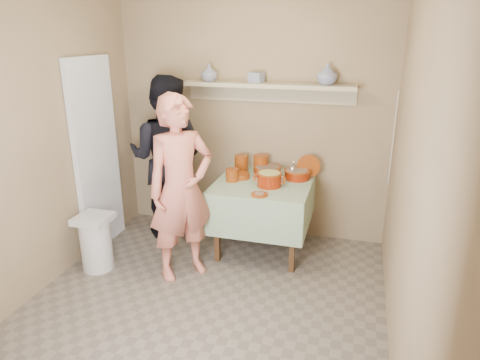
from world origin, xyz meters
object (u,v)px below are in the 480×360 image
(serving_table, at_px, (263,193))
(trash_bin, at_px, (96,242))
(person_cook, at_px, (181,189))
(person_helper, at_px, (167,158))
(cazuela_rice, at_px, (269,178))

(serving_table, relative_size, trash_bin, 1.74)
(person_cook, distance_m, serving_table, 0.95)
(person_helper, xyz_separation_m, cazuela_rice, (1.20, -0.21, -0.06))
(person_helper, relative_size, cazuela_rice, 5.46)
(cazuela_rice, height_order, trash_bin, cazuela_rice)
(person_cook, height_order, cazuela_rice, person_cook)
(cazuela_rice, bearing_deg, serving_table, 128.52)
(person_helper, bearing_deg, trash_bin, 64.66)
(serving_table, relative_size, cazuela_rice, 2.95)
(person_helper, height_order, cazuela_rice, person_helper)
(cazuela_rice, relative_size, trash_bin, 0.59)
(person_helper, height_order, trash_bin, person_helper)
(person_helper, distance_m, cazuela_rice, 1.22)
(person_cook, relative_size, trash_bin, 3.09)
(serving_table, distance_m, trash_bin, 1.73)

